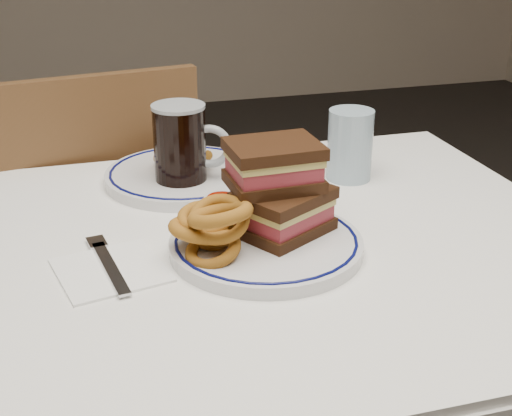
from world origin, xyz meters
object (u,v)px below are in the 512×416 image
object	(u,v)px
chair_far	(98,242)
reuben_sandwich	(279,188)
main_plate	(266,244)
beer_mug	(182,147)
far_plate	(185,175)

from	to	relation	value
chair_far	reuben_sandwich	distance (m)	0.73
main_plate	beer_mug	bearing A→B (deg)	104.87
reuben_sandwich	beer_mug	distance (m)	0.27
chair_far	far_plate	world-z (taller)	chair_far
main_plate	far_plate	xyz separation A→B (m)	(-0.06, 0.32, 0.00)
reuben_sandwich	beer_mug	bearing A→B (deg)	112.00
chair_far	far_plate	xyz separation A→B (m)	(0.16, -0.31, 0.26)
chair_far	far_plate	size ratio (longest dim) A/B	3.10
beer_mug	chair_far	bearing A→B (deg)	113.44
main_plate	reuben_sandwich	world-z (taller)	reuben_sandwich
main_plate	beer_mug	size ratio (longest dim) A/B	1.84
beer_mug	far_plate	distance (m)	0.08
beer_mug	far_plate	bearing A→B (deg)	75.57
main_plate	reuben_sandwich	xyz separation A→B (m)	(0.03, 0.03, 0.08)
reuben_sandwich	far_plate	distance (m)	0.31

